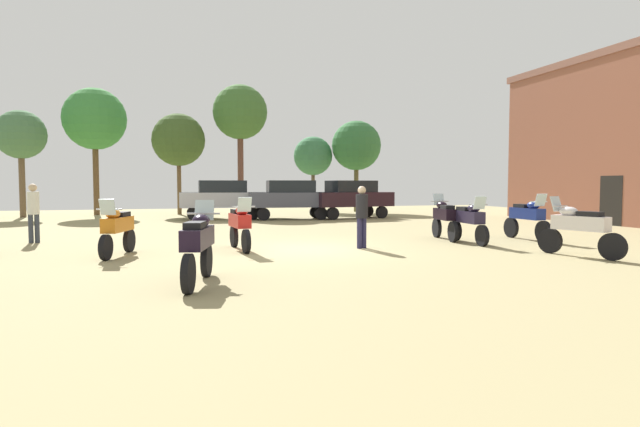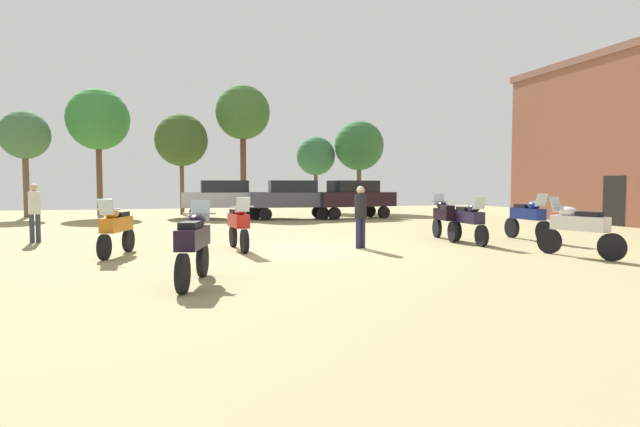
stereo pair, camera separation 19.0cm
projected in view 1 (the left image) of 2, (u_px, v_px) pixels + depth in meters
The scene contains 19 objects.
ground_plane at pixel (304, 250), 14.38m from camera, with size 44.00×52.00×0.02m.
motorcycle_1 at pixel (527, 217), 16.72m from camera, with size 0.62×2.30×1.51m.
motorcycle_2 at pixel (444, 217), 16.83m from camera, with size 0.68×2.13×1.49m.
motorcycle_4 at pixel (198, 243), 9.29m from camera, with size 0.79×2.22×1.50m.
motorcycle_6 at pixel (240, 224), 14.14m from camera, with size 0.62×2.11×1.47m.
motorcycle_7 at pixel (579, 227), 12.89m from camera, with size 0.84×2.22×1.49m.
motorcycle_8 at pixel (117, 228), 12.96m from camera, with size 0.81×2.09×1.45m.
motorcycle_9 at pixel (469, 220), 15.76m from camera, with size 0.62×2.26×1.46m.
car_1 at pixel (291, 197), 26.70m from camera, with size 4.43×2.15×2.00m.
car_2 at pixel (351, 196), 27.49m from camera, with size 4.53×2.46×2.00m.
car_3 at pixel (222, 197), 26.72m from camera, with size 4.34×1.89×2.00m.
person_1 at pixel (362, 212), 14.55m from camera, with size 0.44×0.44×1.75m.
person_2 at pixel (33, 208), 15.87m from camera, with size 0.42×0.42×1.82m.
tree_1 at pixel (313, 156), 34.35m from camera, with size 2.57×2.57×4.97m.
tree_4 at pixel (240, 113), 31.87m from camera, with size 3.34×3.34×7.92m.
tree_5 at pixel (21, 135), 28.11m from camera, with size 2.63×2.63×5.82m.
tree_6 at pixel (179, 140), 30.74m from camera, with size 3.11×3.11×6.00m.
tree_7 at pixel (95, 120), 30.31m from camera, with size 3.59×3.59×7.42m.
tree_8 at pixel (356, 146), 34.00m from camera, with size 3.24×3.24×5.96m.
Camera 1 is at (-3.62, -13.84, 1.82)m, focal length 29.11 mm.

